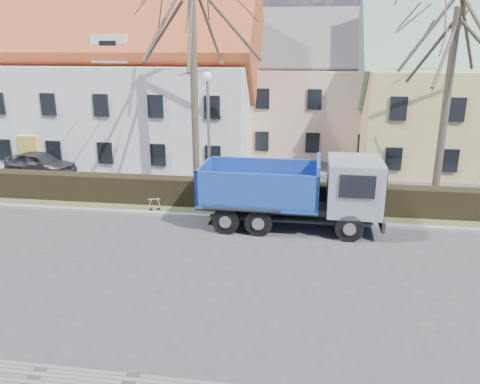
% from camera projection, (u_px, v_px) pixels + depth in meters
% --- Properties ---
extents(ground, '(120.00, 120.00, 0.00)m').
position_uv_depth(ground, '(196.00, 263.00, 16.50)').
color(ground, '#38383A').
extents(curb_far, '(80.00, 0.30, 0.12)m').
position_uv_depth(curb_far, '(220.00, 217.00, 20.83)').
color(curb_far, gray).
rests_on(curb_far, ground).
extents(grass_strip, '(80.00, 3.00, 0.10)m').
position_uv_depth(grass_strip, '(227.00, 205.00, 22.34)').
color(grass_strip, '#474D2B').
rests_on(grass_strip, ground).
extents(hedge, '(60.00, 0.90, 1.30)m').
position_uv_depth(hedge, '(226.00, 195.00, 21.98)').
color(hedge, black).
rests_on(hedge, ground).
extents(building_white, '(26.80, 10.80, 9.50)m').
position_uv_depth(building_white, '(65.00, 86.00, 32.04)').
color(building_white, silver).
rests_on(building_white, ground).
extents(building_pink, '(10.80, 8.80, 8.00)m').
position_uv_depth(building_pink, '(314.00, 95.00, 33.64)').
color(building_pink, beige).
rests_on(building_pink, ground).
extents(tree_1, '(9.20, 9.20, 12.65)m').
position_uv_depth(tree_1, '(194.00, 68.00, 22.94)').
color(tree_1, '#453B30').
rests_on(tree_1, ground).
extents(tree_2, '(8.00, 8.00, 11.00)m').
position_uv_depth(tree_2, '(448.00, 88.00, 21.49)').
color(tree_2, '#453B30').
rests_on(tree_2, ground).
extents(dump_truck, '(7.83, 2.99, 3.12)m').
position_uv_depth(dump_truck, '(284.00, 191.00, 19.45)').
color(dump_truck, navy).
rests_on(dump_truck, ground).
extents(streetlight, '(0.49, 0.49, 6.29)m').
position_uv_depth(streetlight, '(209.00, 138.00, 22.32)').
color(streetlight, gray).
rests_on(streetlight, ground).
extents(cart_frame, '(0.90, 0.69, 0.73)m').
position_uv_depth(cart_frame, '(149.00, 205.00, 21.46)').
color(cart_frame, silver).
rests_on(cart_frame, ground).
extents(parked_car_a, '(4.43, 2.29, 1.44)m').
position_uv_depth(parked_car_a, '(40.00, 163.00, 27.62)').
color(parked_car_a, '#2A292F').
rests_on(parked_car_a, ground).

